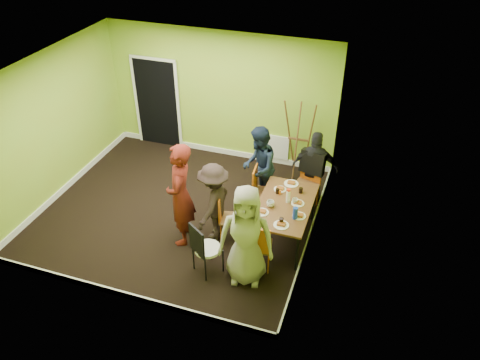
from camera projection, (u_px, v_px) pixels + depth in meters
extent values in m
plane|color=black|center=(181.00, 210.00, 8.91)|extent=(5.00, 5.00, 0.00)
cube|color=#9BB42E|center=(220.00, 96.00, 9.88)|extent=(5.00, 0.04, 2.80)
cube|color=#9BB42E|center=(105.00, 226.00, 6.36)|extent=(5.00, 0.04, 2.80)
cube|color=#9BB42E|center=(54.00, 126.00, 8.78)|extent=(0.04, 4.50, 2.80)
cube|color=#9BB42E|center=(317.00, 172.00, 7.47)|extent=(0.04, 4.50, 2.80)
cube|color=white|center=(168.00, 70.00, 7.33)|extent=(5.00, 4.50, 0.04)
cube|color=black|center=(157.00, 103.00, 10.47)|extent=(1.00, 0.05, 2.04)
cube|color=white|center=(277.00, 147.00, 10.08)|extent=(0.50, 0.04, 0.55)
cylinder|color=black|center=(250.00, 243.00, 7.63)|extent=(0.04, 0.04, 0.71)
cylinder|color=black|center=(297.00, 254.00, 7.42)|extent=(0.04, 0.04, 0.71)
cylinder|color=black|center=(272.00, 196.00, 8.71)|extent=(0.04, 0.04, 0.71)
cylinder|color=black|center=(314.00, 204.00, 8.50)|extent=(0.04, 0.04, 0.71)
cube|color=brown|center=(285.00, 205.00, 7.85)|extent=(0.90, 1.50, 0.04)
cylinder|color=orange|center=(257.00, 196.00, 8.92)|extent=(0.03, 0.03, 0.45)
cylinder|color=orange|center=(254.00, 207.00, 8.64)|extent=(0.03, 0.03, 0.45)
cylinder|color=orange|center=(275.00, 199.00, 8.85)|extent=(0.03, 0.03, 0.45)
cylinder|color=orange|center=(272.00, 209.00, 8.58)|extent=(0.03, 0.03, 0.45)
cube|color=brown|center=(265.00, 193.00, 8.62)|extent=(0.43, 0.43, 0.04)
cube|color=orange|center=(255.00, 180.00, 8.51)|extent=(0.06, 0.38, 0.50)
cylinder|color=orange|center=(224.00, 222.00, 8.30)|extent=(0.02, 0.02, 0.42)
cylinder|color=orange|center=(221.00, 234.00, 8.04)|extent=(0.02, 0.02, 0.42)
cylinder|color=orange|center=(241.00, 223.00, 8.27)|extent=(0.02, 0.02, 0.42)
cylinder|color=orange|center=(239.00, 235.00, 8.01)|extent=(0.02, 0.02, 0.42)
cube|color=brown|center=(231.00, 219.00, 8.04)|extent=(0.44, 0.44, 0.04)
cube|color=orange|center=(221.00, 207.00, 7.91)|extent=(0.10, 0.35, 0.47)
cylinder|color=orange|center=(317.00, 195.00, 8.89)|extent=(0.03, 0.03, 0.50)
cylinder|color=orange|center=(300.00, 189.00, 9.06)|extent=(0.03, 0.03, 0.50)
cylinder|color=orange|center=(309.00, 205.00, 8.63)|extent=(0.03, 0.03, 0.50)
cylinder|color=orange|center=(291.00, 199.00, 8.80)|extent=(0.03, 0.03, 0.50)
cube|color=brown|center=(305.00, 186.00, 8.71)|extent=(0.53, 0.53, 0.04)
cube|color=orange|center=(311.00, 168.00, 8.69)|extent=(0.41, 0.13, 0.55)
cylinder|color=orange|center=(248.00, 261.00, 7.48)|extent=(0.02, 0.02, 0.43)
cylinder|color=orange|center=(268.00, 264.00, 7.44)|extent=(0.02, 0.02, 0.43)
cylinder|color=orange|center=(251.00, 248.00, 7.74)|extent=(0.02, 0.02, 0.43)
cylinder|color=orange|center=(270.00, 250.00, 7.70)|extent=(0.02, 0.02, 0.43)
cube|color=brown|center=(260.00, 246.00, 7.47)|extent=(0.44, 0.44, 0.04)
cube|color=orange|center=(259.00, 241.00, 7.18)|extent=(0.36, 0.09, 0.47)
cylinder|color=black|center=(193.00, 258.00, 7.52)|extent=(0.03, 0.03, 0.45)
cylinder|color=black|center=(206.00, 270.00, 7.30)|extent=(0.03, 0.03, 0.45)
cylinder|color=black|center=(211.00, 249.00, 7.69)|extent=(0.03, 0.03, 0.45)
cylinder|color=black|center=(223.00, 261.00, 7.47)|extent=(0.03, 0.03, 0.45)
cylinder|color=white|center=(208.00, 249.00, 7.36)|extent=(0.42, 0.42, 0.05)
cube|color=black|center=(197.00, 241.00, 7.12)|extent=(0.33, 0.23, 0.50)
cylinder|color=brown|center=(289.00, 135.00, 9.68)|extent=(0.24, 0.39, 1.66)
cylinder|color=brown|center=(310.00, 138.00, 9.57)|extent=(0.24, 0.39, 1.66)
cylinder|color=brown|center=(297.00, 142.00, 9.43)|extent=(0.03, 0.38, 1.62)
cube|color=brown|center=(299.00, 139.00, 9.61)|extent=(0.45, 0.04, 0.04)
cylinder|color=white|center=(280.00, 189.00, 8.19)|extent=(0.22, 0.22, 0.01)
cylinder|color=white|center=(262.00, 212.00, 7.65)|extent=(0.23, 0.23, 0.01)
cylinder|color=white|center=(291.00, 184.00, 8.33)|extent=(0.26, 0.26, 0.01)
cylinder|color=white|center=(281.00, 225.00, 7.38)|extent=(0.25, 0.25, 0.01)
cylinder|color=white|center=(298.00, 203.00, 7.85)|extent=(0.22, 0.22, 0.01)
cylinder|color=white|center=(299.00, 216.00, 7.57)|extent=(0.22, 0.22, 0.01)
cylinder|color=white|center=(288.00, 196.00, 7.83)|extent=(0.07, 0.07, 0.23)
cylinder|color=#1738B1|center=(295.00, 213.00, 7.47)|extent=(0.08, 0.08, 0.21)
cylinder|color=orange|center=(280.00, 192.00, 8.06)|extent=(0.04, 0.04, 0.07)
cylinder|color=black|center=(277.00, 191.00, 8.07)|extent=(0.06, 0.06, 0.09)
cylinder|color=black|center=(301.00, 190.00, 8.09)|extent=(0.07, 0.07, 0.10)
cylinder|color=black|center=(281.00, 221.00, 7.40)|extent=(0.07, 0.07, 0.10)
imported|color=white|center=(270.00, 204.00, 7.77)|extent=(0.13, 0.13, 0.10)
imported|color=white|center=(295.00, 201.00, 7.84)|extent=(0.10, 0.10, 0.09)
imported|color=#52140E|center=(181.00, 195.00, 7.73)|extent=(0.63, 0.79, 1.88)
imported|color=#152135|center=(259.00, 167.00, 8.69)|extent=(0.77, 0.90, 1.61)
imported|color=black|center=(214.00, 202.00, 7.93)|extent=(0.61, 0.98, 1.46)
imported|color=black|center=(315.00, 168.00, 8.79)|extent=(0.89, 0.42, 1.48)
imported|color=gray|center=(246.00, 236.00, 7.00)|extent=(0.94, 0.71, 1.73)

